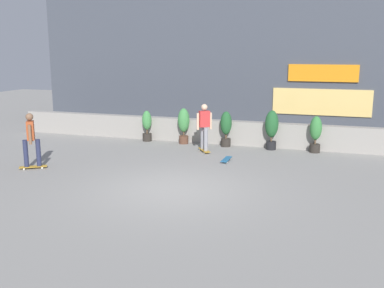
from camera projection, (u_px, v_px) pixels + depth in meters
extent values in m
plane|color=gray|center=(174.00, 190.00, 11.44)|extent=(48.00, 48.00, 0.00)
cube|color=gray|center=(229.00, 132.00, 16.92)|extent=(18.00, 0.40, 0.90)
cube|color=#424751|center=(251.00, 56.00, 20.06)|extent=(20.00, 2.00, 6.50)
cube|color=orange|center=(323.00, 73.00, 18.24)|extent=(2.80, 0.08, 0.70)
cube|color=#F2CC72|center=(321.00, 102.00, 18.50)|extent=(4.00, 0.06, 1.10)
cylinder|color=#2D2823|center=(147.00, 137.00, 17.56)|extent=(0.36, 0.36, 0.30)
cylinder|color=brown|center=(147.00, 132.00, 17.51)|extent=(0.06, 0.06, 0.15)
ellipsoid|color=#428C47|center=(147.00, 120.00, 17.42)|extent=(0.37, 0.37, 0.76)
cylinder|color=brown|center=(184.00, 140.00, 17.08)|extent=(0.36, 0.36, 0.30)
cylinder|color=brown|center=(184.00, 134.00, 17.04)|extent=(0.06, 0.06, 0.15)
ellipsoid|color=#428C47|center=(184.00, 120.00, 16.93)|extent=(0.45, 0.45, 0.91)
cylinder|color=#2D2823|center=(226.00, 142.00, 16.57)|extent=(0.36, 0.36, 0.30)
cylinder|color=brown|center=(226.00, 136.00, 16.52)|extent=(0.06, 0.06, 0.15)
ellipsoid|color=#235B2D|center=(226.00, 123.00, 16.42)|extent=(0.42, 0.42, 0.86)
cylinder|color=black|center=(271.00, 145.00, 16.05)|extent=(0.36, 0.36, 0.30)
cylinder|color=brown|center=(271.00, 139.00, 16.00)|extent=(0.06, 0.06, 0.15)
ellipsoid|color=#235B2D|center=(272.00, 124.00, 15.89)|extent=(0.48, 0.48, 0.97)
cylinder|color=#2D2823|center=(315.00, 148.00, 15.58)|extent=(0.36, 0.36, 0.30)
cylinder|color=brown|center=(315.00, 142.00, 15.53)|extent=(0.06, 0.06, 0.15)
ellipsoid|color=#387F3D|center=(316.00, 128.00, 15.43)|extent=(0.41, 0.41, 0.84)
cube|color=#BF8C26|center=(204.00, 150.00, 15.69)|extent=(0.63, 0.77, 0.02)
cylinder|color=silver|center=(209.00, 152.00, 15.48)|extent=(0.06, 0.06, 0.06)
cylinder|color=silver|center=(204.00, 153.00, 15.44)|extent=(0.06, 0.06, 0.06)
cylinder|color=silver|center=(204.00, 149.00, 15.97)|extent=(0.06, 0.06, 0.06)
cylinder|color=silver|center=(200.00, 150.00, 15.92)|extent=(0.06, 0.06, 0.06)
cylinder|color=gray|center=(206.00, 139.00, 15.44)|extent=(0.14, 0.14, 0.82)
cylinder|color=gray|center=(203.00, 137.00, 15.78)|extent=(0.14, 0.14, 0.82)
cube|color=red|center=(204.00, 119.00, 15.46)|extent=(0.41, 0.37, 0.56)
sphere|color=beige|center=(204.00, 107.00, 15.38)|extent=(0.22, 0.22, 0.22)
cylinder|color=beige|center=(211.00, 121.00, 15.55)|extent=(0.09, 0.09, 0.58)
cylinder|color=beige|center=(198.00, 121.00, 15.41)|extent=(0.09, 0.09, 0.58)
cube|color=#BF8C26|center=(33.00, 167.00, 13.45)|extent=(0.78, 0.61, 0.02)
cylinder|color=silver|center=(42.00, 167.00, 13.60)|extent=(0.06, 0.06, 0.06)
cylinder|color=silver|center=(42.00, 168.00, 13.45)|extent=(0.06, 0.06, 0.06)
cylinder|color=silver|center=(24.00, 168.00, 13.46)|extent=(0.06, 0.06, 0.06)
cylinder|color=silver|center=(24.00, 169.00, 13.31)|extent=(0.06, 0.06, 0.06)
cylinder|color=#282D4C|center=(38.00, 153.00, 13.41)|extent=(0.14, 0.14, 0.82)
cylinder|color=#282D4C|center=(26.00, 153.00, 13.31)|extent=(0.14, 0.14, 0.82)
cube|color=#B24C26|center=(30.00, 131.00, 13.22)|extent=(0.37, 0.41, 0.56)
sphere|color=brown|center=(29.00, 117.00, 13.13)|extent=(0.22, 0.22, 0.22)
cylinder|color=brown|center=(31.00, 132.00, 13.46)|extent=(0.09, 0.09, 0.58)
cylinder|color=brown|center=(30.00, 135.00, 13.01)|extent=(0.09, 0.09, 0.58)
cube|color=#266699|center=(226.00, 159.00, 14.37)|extent=(0.20, 0.80, 0.02)
cylinder|color=silver|center=(227.00, 162.00, 14.11)|extent=(0.03, 0.06, 0.06)
cylinder|color=silver|center=(222.00, 162.00, 14.16)|extent=(0.03, 0.06, 0.06)
cylinder|color=silver|center=(231.00, 159.00, 14.60)|extent=(0.03, 0.06, 0.06)
cylinder|color=silver|center=(226.00, 158.00, 14.65)|extent=(0.03, 0.06, 0.06)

